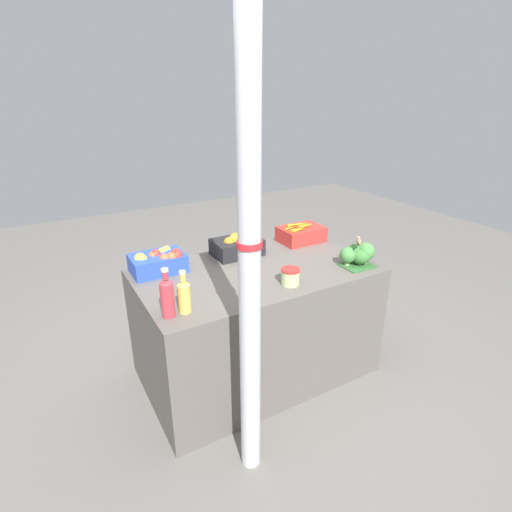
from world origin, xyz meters
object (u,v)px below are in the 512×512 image
at_px(juice_bottle_ruby, 167,297).
at_px(juice_bottle_golden, 184,295).
at_px(broccoli_pile, 358,254).
at_px(apple_crate, 159,261).
at_px(support_pole, 249,254).
at_px(carrot_crate, 301,233).
at_px(orange_crate, 237,246).
at_px(sparrow_bird, 359,241).
at_px(pickle_jar, 290,277).

distance_m(juice_bottle_ruby, juice_bottle_golden, 0.10).
bearing_deg(broccoli_pile, apple_crate, 154.75).
xyz_separation_m(support_pole, carrot_crate, (1.05, 1.01, -0.39)).
xyz_separation_m(orange_crate, broccoli_pile, (0.66, -0.60, 0.01)).
xyz_separation_m(apple_crate, broccoli_pile, (1.26, -0.59, 0.01)).
bearing_deg(support_pole, orange_crate, 65.86).
bearing_deg(juice_bottle_golden, carrot_crate, 26.13).
height_order(carrot_crate, juice_bottle_ruby, juice_bottle_ruby).
xyz_separation_m(carrot_crate, broccoli_pile, (0.06, -0.60, 0.01)).
distance_m(support_pole, broccoli_pile, 1.24).
bearing_deg(sparrow_bird, support_pole, 146.50).
bearing_deg(sparrow_bird, broccoli_pile, -16.13).
bearing_deg(orange_crate, sparrow_bird, -45.13).
bearing_deg(juice_bottle_golden, sparrow_bird, -0.71).
bearing_deg(orange_crate, support_pole, -114.14).
bearing_deg(juice_bottle_golden, orange_crate, 43.41).
height_order(broccoli_pile, pickle_jar, broccoli_pile).
relative_size(broccoli_pile, sparrow_bird, 2.12).
height_order(orange_crate, broccoli_pile, broccoli_pile).
relative_size(support_pole, orange_crate, 7.31).
bearing_deg(broccoli_pile, pickle_jar, -178.14).
distance_m(support_pole, apple_crate, 1.09).
bearing_deg(sparrow_bird, carrot_crate, 39.55).
distance_m(support_pole, pickle_jar, 0.76).
bearing_deg(apple_crate, sparrow_bird, -26.84).
relative_size(support_pole, carrot_crate, 7.31).
bearing_deg(support_pole, sparrow_bird, 19.77).
relative_size(support_pole, broccoli_pile, 10.64).
distance_m(support_pole, juice_bottle_golden, 0.57).
relative_size(apple_crate, orange_crate, 1.00).
bearing_deg(juice_bottle_golden, pickle_jar, -0.74).
height_order(broccoli_pile, juice_bottle_golden, juice_bottle_golden).
distance_m(carrot_crate, juice_bottle_ruby, 1.46).
distance_m(carrot_crate, pickle_jar, 0.81).
bearing_deg(sparrow_bird, juice_bottle_golden, 126.01).
xyz_separation_m(support_pole, sparrow_bird, (1.08, 0.39, -0.26)).
bearing_deg(carrot_crate, juice_bottle_golden, -153.87).
xyz_separation_m(carrot_crate, sparrow_bird, (0.03, -0.62, 0.12)).
distance_m(broccoli_pile, pickle_jar, 0.60).
distance_m(carrot_crate, broccoli_pile, 0.60).
relative_size(broccoli_pile, pickle_jar, 2.00).
bearing_deg(pickle_jar, apple_crate, 137.28).
xyz_separation_m(support_pole, pickle_jar, (0.52, 0.39, -0.40)).
xyz_separation_m(juice_bottle_ruby, juice_bottle_golden, (0.09, -0.00, -0.02)).
xyz_separation_m(orange_crate, juice_bottle_ruby, (-0.74, -0.61, 0.05)).
relative_size(apple_crate, sparrow_bird, 3.08).
bearing_deg(pickle_jar, orange_crate, 95.70).
relative_size(orange_crate, sparrow_bird, 3.08).
distance_m(orange_crate, juice_bottle_golden, 0.89).
relative_size(pickle_jar, sparrow_bird, 1.06).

